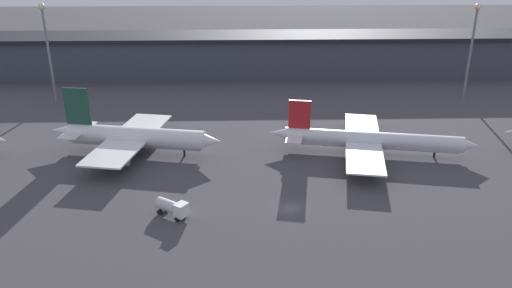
{
  "coord_description": "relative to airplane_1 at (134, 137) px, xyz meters",
  "views": [
    {
      "loc": [
        -8.71,
        -79.15,
        45.28
      ],
      "look_at": [
        -5.81,
        16.39,
        6.0
      ],
      "focal_mm": 35.0,
      "sensor_mm": 36.0,
      "label": 1
    }
  ],
  "objects": [
    {
      "name": "ground",
      "position": [
        33.15,
        -26.62,
        -3.84
      ],
      "size": [
        600.0,
        600.0,
        0.0
      ],
      "primitive_type": "plane",
      "color": "#423F44"
    },
    {
      "name": "airplane_2",
      "position": [
        53.35,
        -1.89,
        -0.66
      ],
      "size": [
        46.45,
        37.11,
        11.78
      ],
      "rotation": [
        0.0,
        0.0,
        -0.19
      ],
      "color": "silver",
      "rests_on": "ground"
    },
    {
      "name": "service_vehicle_0",
      "position": [
        12.0,
        -28.58,
        -2.12
      ],
      "size": [
        6.42,
        5.44,
        3.06
      ],
      "rotation": [
        0.0,
        0.0,
        -0.62
      ],
      "color": "white",
      "rests_on": "ground"
    },
    {
      "name": "airplane_1",
      "position": [
        0.0,
        0.0,
        0.0
      ],
      "size": [
        40.38,
        33.54,
        14.77
      ],
      "rotation": [
        0.0,
        0.0,
        -0.19
      ],
      "color": "white",
      "rests_on": "ground"
    },
    {
      "name": "lamp_post_0",
      "position": [
        -31.35,
        39.81,
        14.17
      ],
      "size": [
        1.8,
        1.8,
        28.86
      ],
      "color": "slate",
      "rests_on": "ground"
    },
    {
      "name": "lamp_post_1",
      "position": [
        92.79,
        39.81,
        13.84
      ],
      "size": [
        1.8,
        1.8,
        28.25
      ],
      "color": "slate",
      "rests_on": "ground"
    },
    {
      "name": "terminal_building",
      "position": [
        33.15,
        70.88,
        3.41
      ],
      "size": [
        209.82,
        20.81,
        14.38
      ],
      "color": "#3D424C",
      "rests_on": "ground"
    }
  ]
}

